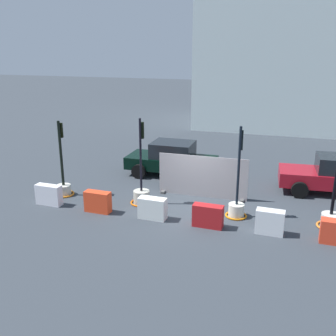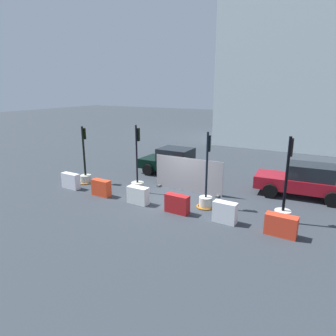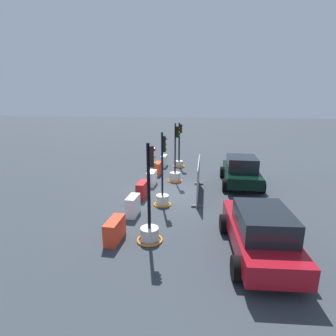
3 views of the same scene
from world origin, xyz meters
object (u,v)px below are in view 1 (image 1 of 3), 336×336
traffic_light_2 (237,203)px  construction_barrier_0 (49,195)px  car_black_sedan (172,159)px  traffic_light_3 (332,212)px  construction_barrier_1 (98,202)px  traffic_light_1 (142,191)px  traffic_light_0 (63,182)px  construction_barrier_4 (270,222)px  car_red_compact (335,175)px  construction_barrier_2 (152,208)px  construction_barrier_3 (208,216)px

traffic_light_2 → construction_barrier_0: (-7.54, -1.11, -0.13)m
construction_barrier_0 → car_black_sedan: bearing=54.5°
traffic_light_3 → construction_barrier_1: (-8.66, -1.26, -0.17)m
traffic_light_1 → construction_barrier_1: (-1.33, -1.34, -0.12)m
traffic_light_0 → construction_barrier_1: size_ratio=3.14×
traffic_light_0 → construction_barrier_4: bearing=-7.4°
traffic_light_1 → construction_barrier_4: traffic_light_1 is taller
traffic_light_1 → traffic_light_3: traffic_light_3 is taller
traffic_light_3 → car_red_compact: 3.74m
traffic_light_3 → traffic_light_0: bearing=-179.8°
traffic_light_3 → construction_barrier_4: (-2.07, -1.19, -0.15)m
traffic_light_3 → construction_barrier_4: bearing=-150.2°
construction_barrier_0 → construction_barrier_4: bearing=-0.0°
construction_barrier_0 → car_red_compact: (11.32, 4.89, 0.43)m
construction_barrier_0 → construction_barrier_1: 2.27m
construction_barrier_2 → construction_barrier_3: construction_barrier_3 is taller
construction_barrier_2 → construction_barrier_4: size_ratio=1.09×
traffic_light_1 → construction_barrier_4: size_ratio=3.64×
construction_barrier_1 → construction_barrier_4: size_ratio=1.07×
construction_barrier_4 → construction_barrier_1: bearing=-179.4°
construction_barrier_4 → car_black_sedan: (-5.13, 5.22, 0.41)m
traffic_light_0 → construction_barrier_2: (4.55, -1.19, -0.16)m
construction_barrier_0 → construction_barrier_3: bearing=-0.8°
car_black_sedan → car_red_compact: (7.60, -0.32, 0.00)m
traffic_light_0 → construction_barrier_3: traffic_light_0 is taller
traffic_light_3 → car_red_compact: size_ratio=0.77×
traffic_light_1 → car_red_compact: 8.54m
construction_barrier_1 → construction_barrier_3: 4.42m
car_black_sedan → construction_barrier_0: bearing=-125.5°
traffic_light_3 → construction_barrier_3: bearing=-163.2°
traffic_light_2 → construction_barrier_0: size_ratio=3.19×
traffic_light_0 → construction_barrier_0: 1.16m
construction_barrier_4 → car_red_compact: size_ratio=0.21×
construction_barrier_0 → construction_barrier_3: 6.68m
construction_barrier_3 → traffic_light_1: bearing=156.2°
construction_barrier_0 → construction_barrier_1: construction_barrier_0 is taller
construction_barrier_2 → car_red_compact: bearing=36.0°
traffic_light_1 → construction_barrier_0: 3.81m
construction_barrier_3 → car_red_compact: (4.64, 4.99, 0.43)m
traffic_light_2 → construction_barrier_4: bearing=-40.4°
construction_barrier_4 → construction_barrier_0: bearing=180.0°
traffic_light_3 → car_black_sedan: bearing=150.8°
traffic_light_0 → construction_barrier_2: bearing=-14.6°
construction_barrier_1 → traffic_light_1: bearing=45.1°
traffic_light_0 → construction_barrier_4: size_ratio=3.36×
traffic_light_2 → construction_barrier_1: (-5.28, -1.18, -0.13)m
traffic_light_1 → construction_barrier_0: (-3.59, -1.27, -0.12)m
traffic_light_2 → construction_barrier_2: traffic_light_2 is taller
traffic_light_2 → construction_barrier_2: size_ratio=3.29×
traffic_light_0 → traffic_light_3: 10.94m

